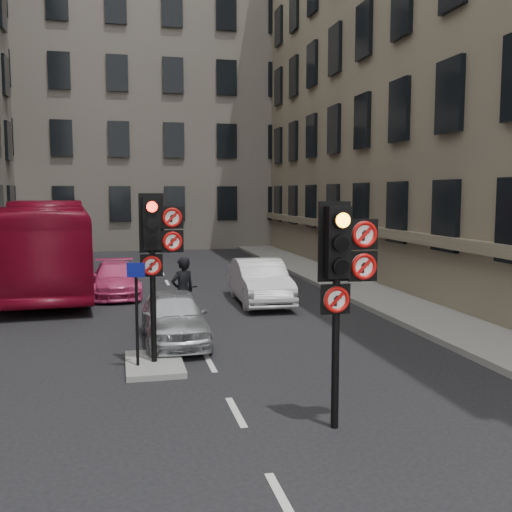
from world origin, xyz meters
name	(u,v)px	position (x,y,z in m)	size (l,w,h in m)	color
ground	(263,464)	(0.00, 0.00, 0.00)	(120.00, 120.00, 0.00)	black
pavement_right	(380,294)	(7.20, 12.00, 0.08)	(3.00, 50.00, 0.16)	gray
centre_island	(154,364)	(-1.20, 5.00, 0.06)	(1.20, 2.00, 0.12)	gray
building_far	(143,106)	(0.00, 38.00, 10.00)	(30.00, 14.00, 20.00)	slate
signal_near	(342,266)	(1.49, 0.99, 2.58)	(0.91, 0.40, 3.58)	black
signal_far	(156,241)	(-1.11, 4.99, 2.70)	(0.91, 0.40, 3.58)	black
car_silver	(174,317)	(-0.59, 7.00, 0.65)	(1.54, 3.82, 1.30)	#A6AAAE
car_white	(260,281)	(2.70, 11.73, 0.73)	(1.55, 4.44, 1.46)	silver
car_pink	(116,279)	(-2.03, 14.30, 0.60)	(1.67, 4.11, 1.19)	#DA407C
bus_red	(49,245)	(-4.50, 16.33, 1.70)	(2.86, 12.22, 3.40)	maroon
motorcycle	(185,301)	(-0.04, 9.64, 0.55)	(0.52, 1.84, 1.10)	black
motorcyclist	(183,292)	(-0.19, 8.79, 0.97)	(0.71, 0.47, 1.94)	black
info_sign	(137,299)	(-1.55, 4.76, 1.52)	(0.37, 0.16, 2.16)	black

